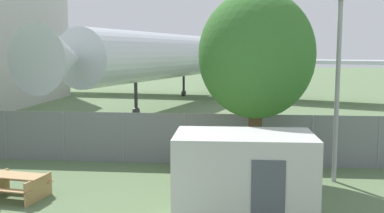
{
  "coord_description": "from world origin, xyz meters",
  "views": [
    {
      "loc": [
        2.11,
        -7.23,
        4.61
      ],
      "look_at": [
        0.0,
        13.61,
        2.0
      ],
      "focal_mm": 42.0,
      "sensor_mm": 36.0,
      "label": 1
    }
  ],
  "objects_px": {
    "portable_cabin": "(244,177)",
    "picnic_bench_near_cabin": "(16,184)",
    "picnic_bench_open_grass": "(201,162)",
    "tree_near_hangar": "(256,56)",
    "airplane": "(199,56)"
  },
  "relations": [
    {
      "from": "airplane",
      "to": "tree_near_hangar",
      "type": "height_order",
      "value": "airplane"
    },
    {
      "from": "picnic_bench_near_cabin",
      "to": "picnic_bench_open_grass",
      "type": "relative_size",
      "value": 1.05
    },
    {
      "from": "portable_cabin",
      "to": "tree_near_hangar",
      "type": "distance_m",
      "value": 5.37
    },
    {
      "from": "picnic_bench_open_grass",
      "to": "tree_near_hangar",
      "type": "distance_m",
      "value": 4.43
    },
    {
      "from": "portable_cabin",
      "to": "airplane",
      "type": "bearing_deg",
      "value": 95.73
    },
    {
      "from": "airplane",
      "to": "portable_cabin",
      "type": "distance_m",
      "value": 31.86
    },
    {
      "from": "portable_cabin",
      "to": "picnic_bench_near_cabin",
      "type": "height_order",
      "value": "portable_cabin"
    },
    {
      "from": "picnic_bench_open_grass",
      "to": "tree_near_hangar",
      "type": "height_order",
      "value": "tree_near_hangar"
    },
    {
      "from": "picnic_bench_near_cabin",
      "to": "airplane",
      "type": "bearing_deg",
      "value": 84.13
    },
    {
      "from": "picnic_bench_near_cabin",
      "to": "picnic_bench_open_grass",
      "type": "xyz_separation_m",
      "value": [
        5.55,
        3.32,
        0.0
      ]
    },
    {
      "from": "portable_cabin",
      "to": "picnic_bench_near_cabin",
      "type": "bearing_deg",
      "value": 170.15
    },
    {
      "from": "airplane",
      "to": "picnic_bench_open_grass",
      "type": "distance_m",
      "value": 27.46
    },
    {
      "from": "picnic_bench_open_grass",
      "to": "tree_near_hangar",
      "type": "bearing_deg",
      "value": -3.39
    },
    {
      "from": "picnic_bench_near_cabin",
      "to": "tree_near_hangar",
      "type": "bearing_deg",
      "value": 23.1
    },
    {
      "from": "portable_cabin",
      "to": "picnic_bench_open_grass",
      "type": "relative_size",
      "value": 2.0
    }
  ]
}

